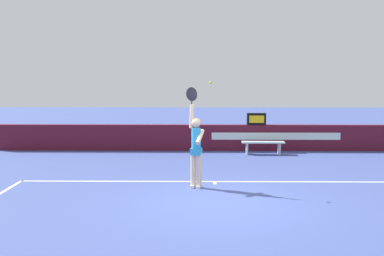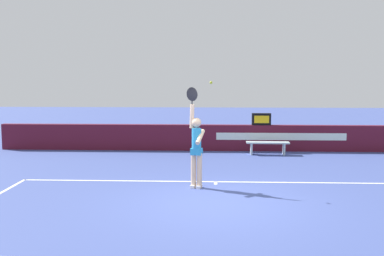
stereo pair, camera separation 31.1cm
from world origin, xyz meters
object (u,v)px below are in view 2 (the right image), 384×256
object	(u,v)px
speed_display	(261,119)
tennis_ball	(211,83)
courtside_bench_near	(268,145)
tennis_player	(196,146)

from	to	relation	value
speed_display	tennis_ball	distance (m)	6.12
speed_display	courtside_bench_near	bearing A→B (deg)	-79.88
tennis_player	tennis_ball	distance (m)	1.59
tennis_player	speed_display	bearing A→B (deg)	68.42
tennis_ball	courtside_bench_near	bearing A→B (deg)	67.60
tennis_ball	courtside_bench_near	xyz separation A→B (m)	(2.00, 4.85, -2.24)
tennis_player	tennis_ball	size ratio (longest dim) A/B	37.36
speed_display	tennis_player	xyz separation A→B (m)	(-2.21, -5.58, -0.14)
tennis_ball	courtside_bench_near	distance (m)	5.71
tennis_ball	courtside_bench_near	world-z (taller)	tennis_ball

